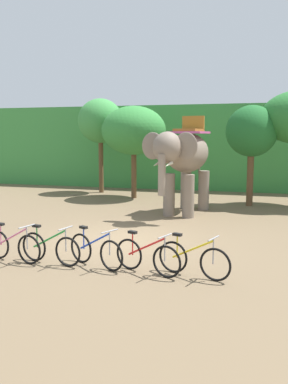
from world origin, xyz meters
TOP-DOWN VIEW (x-y plane):
  - ground_plane at (0.00, 0.00)m, footprint 80.00×80.00m
  - foliage_hedge at (0.00, 14.56)m, footprint 36.00×6.00m
  - tree_right at (-4.27, 9.46)m, footprint 2.35×2.35m
  - tree_left at (-2.02, 8.02)m, footprint 3.07×3.07m
  - tree_center_left at (3.46, 7.23)m, footprint 2.17×2.17m
  - elephant at (1.07, 4.53)m, footprint 2.33×4.24m
  - bike_pink at (-1.79, -2.60)m, footprint 1.68×0.56m
  - bike_green at (-0.83, -2.54)m, footprint 1.69×0.53m
  - bike_blue at (0.28, -2.46)m, footprint 1.58×0.80m
  - bike_red at (1.55, -2.59)m, footprint 1.63×0.71m
  - bike_yellow at (2.56, -2.53)m, footprint 1.64×0.67m

SIDE VIEW (x-z plane):
  - ground_plane at x=0.00m, z-range 0.00..0.00m
  - bike_pink at x=-1.79m, z-range -0.07..0.85m
  - bike_green at x=-0.83m, z-range -0.07..0.85m
  - bike_blue at x=0.28m, z-range -0.07..0.85m
  - bike_red at x=1.55m, z-range -0.07..0.85m
  - bike_yellow at x=2.56m, z-range -0.07..0.85m
  - elephant at x=1.07m, z-range 0.31..4.09m
  - foliage_hedge at x=0.00m, z-range 0.00..4.69m
  - tree_center_left at x=3.46m, z-range 1.03..5.31m
  - tree_left at x=-2.02m, z-range 1.03..5.45m
  - tree_right at x=-4.27m, z-range 1.28..6.21m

